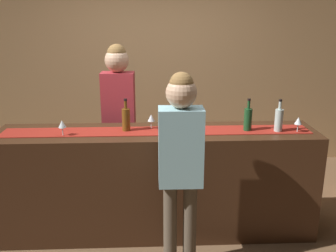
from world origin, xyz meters
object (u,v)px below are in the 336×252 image
(wine_bottle_clear, at_px, (279,120))
(customer_sipping, at_px, (181,155))
(bartender, at_px, (119,108))
(wine_glass_near_customer, at_px, (298,121))
(wine_bottle_green, at_px, (248,119))
(wine_glass_mid_counter, at_px, (151,118))
(wine_glass_far_end, at_px, (62,124))
(wine_bottle_amber, at_px, (126,119))

(wine_bottle_clear, distance_m, customer_sipping, 1.09)
(bartender, bearing_deg, wine_glass_near_customer, 160.81)
(wine_bottle_green, distance_m, bartender, 1.37)
(wine_bottle_green, bearing_deg, bartender, 154.00)
(wine_bottle_green, bearing_deg, wine_bottle_clear, -8.21)
(wine_bottle_clear, bearing_deg, wine_glass_mid_counter, 173.67)
(wine_glass_near_customer, relative_size, wine_glass_far_end, 1.00)
(wine_bottle_clear, height_order, wine_glass_mid_counter, wine_bottle_clear)
(wine_bottle_green, xyz_separation_m, wine_glass_far_end, (-1.67, -0.08, -0.01))
(wine_glass_mid_counter, bearing_deg, wine_bottle_green, -5.74)
(wine_bottle_amber, distance_m, wine_glass_near_customer, 1.56)
(wine_glass_mid_counter, bearing_deg, wine_bottle_amber, -168.87)
(wine_bottle_amber, relative_size, customer_sipping, 0.18)
(wine_bottle_green, height_order, wine_glass_mid_counter, wine_bottle_green)
(wine_glass_near_customer, height_order, wine_glass_far_end, same)
(wine_bottle_clear, height_order, customer_sipping, customer_sipping)
(wine_glass_mid_counter, relative_size, bartender, 0.08)
(wine_bottle_amber, relative_size, bartender, 0.17)
(wine_bottle_clear, relative_size, wine_bottle_amber, 1.00)
(wine_bottle_amber, distance_m, bartender, 0.57)
(wine_bottle_green, xyz_separation_m, customer_sipping, (-0.66, -0.59, -0.11))
(wine_bottle_green, bearing_deg, customer_sipping, -138.47)
(wine_bottle_clear, height_order, wine_bottle_amber, same)
(wine_bottle_green, bearing_deg, wine_glass_far_end, -177.23)
(wine_bottle_amber, xyz_separation_m, bartender, (-0.11, 0.55, -0.03))
(wine_glass_far_end, xyz_separation_m, customer_sipping, (1.00, -0.50, -0.11))
(bartender, bearing_deg, wine_glass_far_end, 59.82)
(wine_glass_near_customer, relative_size, customer_sipping, 0.09)
(wine_glass_far_end, bearing_deg, wine_glass_near_customer, 0.24)
(wine_glass_mid_counter, bearing_deg, customer_sipping, -71.67)
(wine_bottle_amber, height_order, customer_sipping, customer_sipping)
(wine_glass_near_customer, distance_m, wine_glass_far_end, 2.11)
(wine_bottle_green, xyz_separation_m, wine_bottle_amber, (-1.11, 0.04, 0.00))
(bartender, bearing_deg, wine_bottle_clear, 159.66)
(wine_bottle_clear, xyz_separation_m, wine_glass_near_customer, (0.17, -0.03, -0.01))
(wine_glass_far_end, distance_m, customer_sipping, 1.13)
(wine_bottle_amber, bearing_deg, wine_bottle_green, -2.24)
(wine_bottle_amber, bearing_deg, wine_glass_far_end, -167.30)
(wine_glass_far_end, bearing_deg, wine_bottle_amber, 12.70)
(wine_bottle_green, distance_m, wine_glass_near_customer, 0.45)
(bartender, bearing_deg, wine_bottle_amber, 104.16)
(wine_glass_far_end, relative_size, bartender, 0.08)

